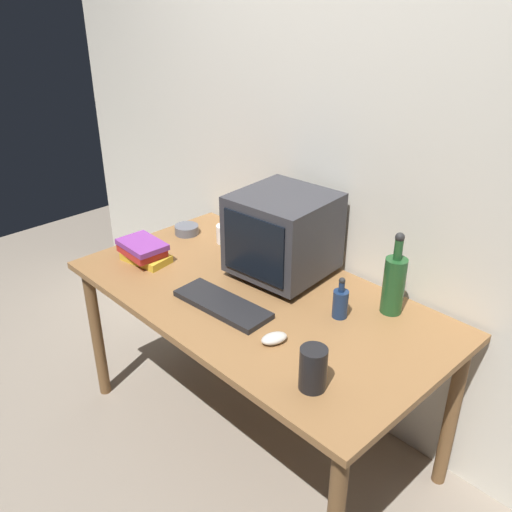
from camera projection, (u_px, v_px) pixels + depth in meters
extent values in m
plane|color=gray|center=(256.00, 431.00, 2.65)|extent=(6.00, 6.00, 0.00)
cube|color=silver|center=(339.00, 154.00, 2.38)|extent=(4.00, 0.08, 2.50)
cube|color=olive|center=(256.00, 298.00, 2.31)|extent=(1.61, 0.86, 0.03)
cylinder|color=brown|center=(97.00, 333.00, 2.73)|extent=(0.06, 0.06, 0.73)
cylinder|color=brown|center=(212.00, 281.00, 3.19)|extent=(0.06, 0.06, 0.73)
cylinder|color=brown|center=(451.00, 416.00, 2.23)|extent=(0.06, 0.06, 0.73)
cube|color=#333338|center=(282.00, 271.00, 2.45)|extent=(0.30, 0.27, 0.03)
cube|color=#333338|center=(283.00, 233.00, 2.37)|extent=(0.41, 0.41, 0.34)
cube|color=black|center=(253.00, 248.00, 2.24)|extent=(0.31, 0.04, 0.27)
cube|color=black|center=(222.00, 304.00, 2.21)|extent=(0.43, 0.18, 0.02)
ellipsoid|color=beige|center=(274.00, 338.00, 2.00)|extent=(0.09, 0.11, 0.04)
cylinder|color=#1E4C23|center=(394.00, 286.00, 2.14)|extent=(0.09, 0.09, 0.23)
cylinder|color=#1E4C23|center=(398.00, 250.00, 2.07)|extent=(0.03, 0.03, 0.08)
sphere|color=#262626|center=(400.00, 237.00, 2.04)|extent=(0.04, 0.04, 0.04)
cylinder|color=navy|center=(340.00, 304.00, 2.13)|extent=(0.06, 0.06, 0.11)
cylinder|color=navy|center=(342.00, 287.00, 2.10)|extent=(0.02, 0.02, 0.04)
sphere|color=#262626|center=(342.00, 281.00, 2.09)|extent=(0.03, 0.03, 0.03)
cube|color=gold|center=(146.00, 258.00, 2.56)|extent=(0.24, 0.16, 0.04)
cube|color=red|center=(142.00, 250.00, 2.55)|extent=(0.21, 0.15, 0.04)
cube|color=#843893|center=(142.00, 244.00, 2.53)|extent=(0.23, 0.16, 0.03)
cylinder|color=white|center=(224.00, 234.00, 2.72)|extent=(0.08, 0.08, 0.09)
torus|color=white|center=(232.00, 236.00, 2.69)|extent=(0.06, 0.01, 0.06)
cylinder|color=#595B66|center=(187.00, 230.00, 2.82)|extent=(0.12, 0.12, 0.04)
cylinder|color=black|center=(313.00, 369.00, 1.76)|extent=(0.09, 0.09, 0.15)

